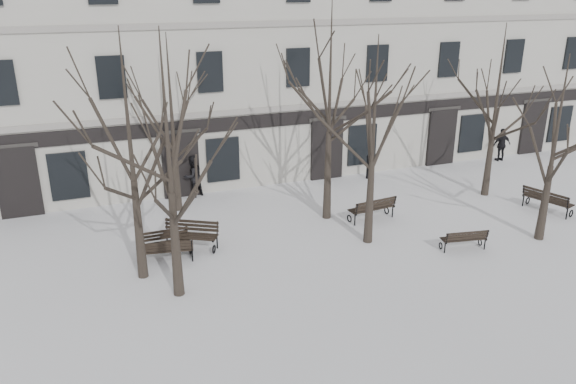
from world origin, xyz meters
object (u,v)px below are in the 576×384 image
bench_2 (464,239)px  tree_2 (374,118)px  bench_0 (164,243)px  bench_1 (168,250)px  tree_0 (129,129)px  tree_1 (167,137)px  bench_3 (190,234)px  tree_3 (557,128)px  bench_5 (547,200)px  bench_4 (373,208)px

bench_2 → tree_2: bearing=-22.6°
bench_0 → bench_1: bench_0 is taller
tree_0 → tree_1: size_ratio=0.99×
tree_2 → bench_3: tree_2 is taller
tree_2 → tree_3: tree_2 is taller
tree_1 → bench_3: tree_1 is taller
tree_3 → bench_5: (2.20, 1.96, -3.67)m
tree_2 → tree_1: bearing=-169.8°
bench_2 → bench_3: bearing=-11.6°
tree_1 → bench_3: (0.98, 3.04, -4.38)m
bench_4 → bench_1: bearing=-1.5°
tree_3 → bench_2: 4.96m
bench_1 → bench_5: bearing=-174.4°
bench_0 → tree_2: bearing=-12.9°
bench_3 → tree_0: bearing=-110.4°
bench_2 → bench_0: bearing=-8.5°
tree_1 → bench_0: size_ratio=4.46×
tree_1 → bench_0: bearing=89.5°
bench_1 → bench_2: 10.34m
bench_3 → bench_4: bench_3 is taller
bench_0 → bench_5: size_ratio=0.85×
bench_2 → bench_5: bearing=-152.1°
tree_2 → bench_3: 7.60m
tree_3 → bench_1: tree_3 is taller
bench_1 → bench_4: (8.23, 0.77, 0.06)m
tree_2 → bench_3: (-6.18, 1.76, -4.06)m
tree_1 → bench_2: tree_1 is taller
tree_0 → bench_4: bearing=9.1°
tree_0 → bench_5: 16.89m
bench_5 → tree_3: bearing=113.1°
tree_3 → bench_5: bearing=41.7°
bench_2 → tree_3: bearing=-173.7°
tree_3 → bench_3: size_ratio=3.29×
bench_0 → bench_3: size_ratio=0.86×
tree_0 → bench_0: 4.67m
bench_0 → bench_2: bench_0 is taller
tree_0 → bench_5: bearing=-1.0°
bench_1 → bench_5: (15.39, -1.00, 0.07)m
tree_0 → bench_0: tree_0 is taller
bench_4 → tree_1: bearing=13.0°
bench_2 → bench_3: size_ratio=0.82×
tree_1 → tree_3: size_ratio=1.17×
tree_1 → tree_3: bearing=-3.2°
tree_2 → bench_1: size_ratio=4.17×
tree_1 → bench_4: tree_1 is taller
bench_2 → bench_5: size_ratio=0.81×
tree_0 → bench_5: size_ratio=3.78×
bench_2 → bench_4: (-1.73, 3.52, 0.09)m
tree_3 → bench_0: 14.18m
tree_1 → bench_3: size_ratio=3.85×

